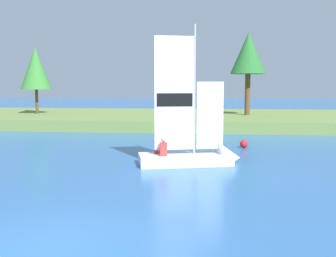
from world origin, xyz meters
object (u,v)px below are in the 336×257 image
Objects in this scene: shoreline_tree_midleft at (36,68)px; channel_buoy at (244,144)px; sailboat at (201,154)px; shoreline_tree_centre at (248,54)px.

channel_buoy is (17.13, -12.58, -4.56)m from shoreline_tree_midleft.
sailboat is 5.10m from channel_buoy.
channel_buoy is at bearing 50.95° from sailboat.
shoreline_tree_centre is at bearing 1.47° from shoreline_tree_midleft.
shoreline_tree_centre reaches higher than channel_buoy.
shoreline_tree_centre reaches higher than sailboat.
shoreline_tree_centre is 16.42× the size of channel_buoy.
shoreline_tree_midleft is 18.38m from shoreline_tree_centre.
shoreline_tree_centre is 14.29m from channel_buoy.
shoreline_tree_centre reaches higher than shoreline_tree_midleft.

